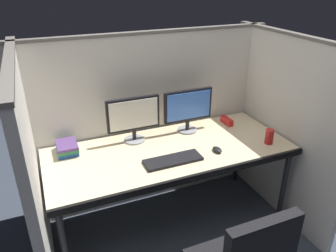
# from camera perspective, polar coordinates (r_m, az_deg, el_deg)

# --- Properties ---
(ground_plane) EXTENTS (8.00, 8.00, 0.00)m
(ground_plane) POSITION_cam_1_polar(r_m,az_deg,el_deg) (2.79, 2.98, -20.33)
(ground_plane) COLOR #383F4C
(cubicle_partition_rear) EXTENTS (2.21, 0.06, 1.57)m
(cubicle_partition_rear) POSITION_cam_1_polar(r_m,az_deg,el_deg) (2.89, -3.04, 0.78)
(cubicle_partition_rear) COLOR beige
(cubicle_partition_rear) RESTS_ON ground
(cubicle_partition_left) EXTENTS (0.06, 1.41, 1.57)m
(cubicle_partition_left) POSITION_cam_1_polar(r_m,az_deg,el_deg) (2.28, -22.35, -8.68)
(cubicle_partition_left) COLOR beige
(cubicle_partition_left) RESTS_ON ground
(cubicle_partition_right) EXTENTS (0.06, 1.41, 1.57)m
(cubicle_partition_right) POSITION_cam_1_polar(r_m,az_deg,el_deg) (2.95, 19.29, -0.20)
(cubicle_partition_right) COLOR beige
(cubicle_partition_right) RESTS_ON ground
(desk) EXTENTS (1.90, 0.80, 0.74)m
(desk) POSITION_cam_1_polar(r_m,az_deg,el_deg) (2.56, 0.54, -5.19)
(desk) COLOR beige
(desk) RESTS_ON ground
(monitor_left) EXTENTS (0.43, 0.17, 0.37)m
(monitor_left) POSITION_cam_1_polar(r_m,az_deg,el_deg) (2.59, -6.06, 1.66)
(monitor_left) COLOR gray
(monitor_left) RESTS_ON desk
(monitor_right) EXTENTS (0.43, 0.17, 0.37)m
(monitor_right) POSITION_cam_1_polar(r_m,az_deg,el_deg) (2.75, 3.52, 3.20)
(monitor_right) COLOR gray
(monitor_right) RESTS_ON desk
(keyboard_main) EXTENTS (0.43, 0.15, 0.02)m
(keyboard_main) POSITION_cam_1_polar(r_m,az_deg,el_deg) (2.39, 0.88, -5.99)
(keyboard_main) COLOR black
(keyboard_main) RESTS_ON desk
(computer_mouse) EXTENTS (0.06, 0.10, 0.04)m
(computer_mouse) POSITION_cam_1_polar(r_m,az_deg,el_deg) (2.54, 8.59, -4.11)
(computer_mouse) COLOR black
(computer_mouse) RESTS_ON desk
(red_stapler) EXTENTS (0.04, 0.15, 0.06)m
(red_stapler) POSITION_cam_1_polar(r_m,az_deg,el_deg) (3.00, 10.24, 0.91)
(red_stapler) COLOR red
(red_stapler) RESTS_ON desk
(book_stack) EXTENTS (0.15, 0.23, 0.09)m
(book_stack) POSITION_cam_1_polar(r_m,az_deg,el_deg) (2.60, -17.25, -3.65)
(book_stack) COLOR #1E478C
(book_stack) RESTS_ON desk
(soda_can) EXTENTS (0.07, 0.07, 0.12)m
(soda_can) POSITION_cam_1_polar(r_m,az_deg,el_deg) (2.73, 17.30, -1.76)
(soda_can) COLOR red
(soda_can) RESTS_ON desk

